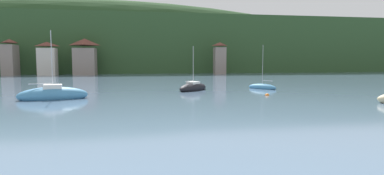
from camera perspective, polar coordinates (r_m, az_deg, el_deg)
wooded_hillside at (r=125.81m, az=-15.00°, el=6.75°), size 352.00×46.66×44.42m
shore_building_west at (r=99.85m, az=-31.00°, el=4.81°), size 3.39×5.28×10.26m
shore_building_westcentral at (r=95.87m, az=-25.53°, el=4.83°), size 5.08×3.68×9.50m
shore_building_central at (r=94.63m, az=-19.47°, el=5.37°), size 6.38×5.92×10.63m
shore_building_eastcentral at (r=94.99m, az=5.21°, el=5.42°), size 3.64×3.32×9.87m
sailboat_far_0 at (r=42.69m, az=0.22°, el=-0.04°), size 5.57×5.81×6.60m
sailboat_far_2 at (r=46.22m, az=13.06°, el=0.06°), size 3.71×4.31×6.78m
sailboat_far_5 at (r=36.08m, az=-24.64°, el=-1.28°), size 7.42×3.70×7.91m
mooring_buoy_mid at (r=37.56m, az=13.94°, el=-1.46°), size 0.49×0.49×0.49m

